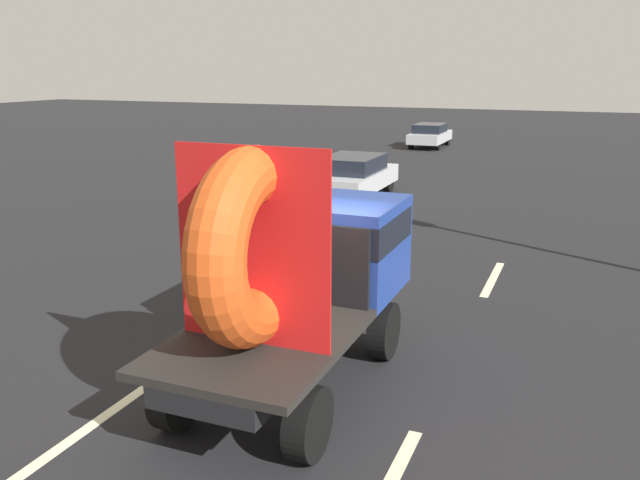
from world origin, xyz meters
TOP-DOWN VIEW (x-y plane):
  - ground_plane at (0.00, 0.00)m, footprint 120.00×120.00m
  - flatbed_truck at (0.33, 0.11)m, footprint 2.02×4.52m
  - distant_sedan at (-3.31, 12.48)m, footprint 1.82×4.25m
  - lane_dash_left_near at (-1.49, -2.18)m, footprint 0.16×2.43m
  - lane_dash_left_far at (-1.49, 5.48)m, footprint 0.16×2.40m
  - lane_dash_right_far at (2.16, 5.57)m, footprint 0.16×2.38m
  - oncoming_car at (-4.21, 27.21)m, footprint 1.61×3.75m

SIDE VIEW (x-z plane):
  - ground_plane at x=0.00m, z-range 0.00..0.00m
  - lane_dash_left_near at x=-1.49m, z-range 0.00..0.01m
  - lane_dash_left_far at x=-1.49m, z-range 0.00..0.01m
  - lane_dash_right_far at x=2.16m, z-range 0.00..0.01m
  - oncoming_car at x=-4.21m, z-range 0.04..1.27m
  - distant_sedan at x=-3.31m, z-range 0.05..1.44m
  - flatbed_truck at x=0.33m, z-range -0.04..3.32m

